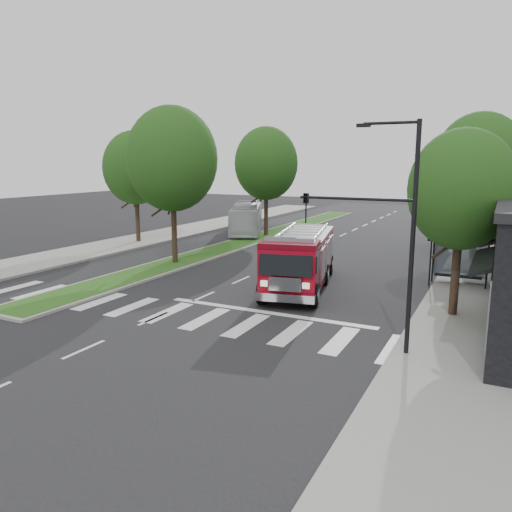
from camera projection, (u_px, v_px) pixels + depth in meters
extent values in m
plane|color=black|center=(203.00, 297.00, 24.98)|extent=(140.00, 140.00, 0.00)
cube|color=gray|center=(485.00, 280.00, 28.29)|extent=(5.00, 80.00, 0.15)
cube|color=gray|center=(117.00, 245.00, 40.11)|extent=(5.00, 80.00, 0.15)
cube|color=gray|center=(256.00, 239.00, 43.42)|extent=(3.00, 50.00, 0.14)
cube|color=#294814|center=(256.00, 238.00, 43.41)|extent=(2.60, 49.50, 0.02)
cylinder|color=black|center=(430.00, 263.00, 26.96)|extent=(0.08, 0.08, 2.50)
cylinder|color=black|center=(487.00, 268.00, 25.74)|extent=(0.08, 0.08, 2.50)
cylinder|color=black|center=(433.00, 259.00, 28.02)|extent=(0.08, 0.08, 2.50)
cylinder|color=black|center=(488.00, 264.00, 26.79)|extent=(0.08, 0.08, 2.50)
cube|color=black|center=(461.00, 240.00, 26.64)|extent=(3.20, 1.60, 0.12)
cube|color=#8C99A5|center=(460.00, 260.00, 27.48)|extent=(2.80, 0.04, 1.80)
cube|color=black|center=(458.00, 276.00, 27.01)|extent=(2.40, 0.40, 0.08)
cylinder|color=black|center=(455.00, 275.00, 21.35)|extent=(0.36, 0.36, 3.74)
ellipsoid|color=#0F360E|center=(462.00, 189.00, 20.67)|extent=(4.40, 4.40, 5.06)
cylinder|color=black|center=(473.00, 233.00, 31.85)|extent=(0.36, 0.36, 4.40)
ellipsoid|color=#0F360E|center=(479.00, 164.00, 31.05)|extent=(5.60, 5.60, 6.44)
cylinder|color=black|center=(481.00, 220.00, 40.68)|extent=(0.36, 0.36, 3.96)
ellipsoid|color=#0F360E|center=(485.00, 172.00, 39.96)|extent=(5.00, 5.00, 5.75)
cylinder|color=black|center=(174.00, 230.00, 32.45)|extent=(0.36, 0.36, 4.62)
ellipsoid|color=#0F360E|center=(172.00, 159.00, 31.61)|extent=(5.80, 5.80, 6.67)
cylinder|color=black|center=(266.00, 212.00, 44.79)|extent=(0.36, 0.36, 4.40)
ellipsoid|color=#0F360E|center=(266.00, 163.00, 43.99)|extent=(5.60, 5.60, 6.44)
cylinder|color=black|center=(138.00, 218.00, 41.27)|extent=(0.36, 0.36, 4.18)
ellipsoid|color=#0F360E|center=(135.00, 168.00, 40.51)|extent=(5.20, 5.20, 5.98)
cylinder|color=black|center=(412.00, 243.00, 16.56)|extent=(0.16, 0.16, 8.00)
cylinder|color=black|center=(391.00, 123.00, 16.23)|extent=(1.80, 0.10, 0.10)
cube|color=black|center=(364.00, 125.00, 16.63)|extent=(0.45, 0.20, 0.12)
cylinder|color=black|center=(355.00, 199.00, 17.17)|extent=(4.00, 0.10, 0.10)
imported|color=black|center=(306.00, 208.00, 18.03)|extent=(0.18, 0.22, 1.10)
cylinder|color=black|center=(466.00, 198.00, 37.23)|extent=(0.16, 0.16, 8.00)
cylinder|color=black|center=(457.00, 145.00, 36.89)|extent=(1.80, 0.10, 0.10)
cube|color=black|center=(444.00, 145.00, 37.30)|extent=(0.45, 0.20, 0.12)
cube|color=#610510|center=(300.00, 278.00, 26.78)|extent=(4.54, 9.31, 0.27)
cube|color=maroon|center=(303.00, 254.00, 27.38)|extent=(4.08, 7.23, 2.13)
cube|color=maroon|center=(289.00, 270.00, 23.43)|extent=(3.01, 2.45, 2.24)
cube|color=#B2B2B7|center=(303.00, 234.00, 27.18)|extent=(4.08, 7.23, 0.13)
cylinder|color=#B2B2B7|center=(286.00, 230.00, 27.36)|extent=(1.49, 6.26, 0.11)
cylinder|color=#B2B2B7|center=(321.00, 231.00, 26.91)|extent=(1.49, 6.26, 0.11)
cube|color=silver|center=(284.00, 298.00, 22.45)|extent=(2.78, 0.96, 0.37)
cube|color=#8C99A5|center=(290.00, 240.00, 23.16)|extent=(2.37, 0.87, 0.19)
cylinder|color=black|center=(262.00, 292.00, 23.61)|extent=(0.62, 1.22, 1.17)
cylinder|color=black|center=(314.00, 295.00, 23.03)|extent=(0.62, 1.22, 1.17)
cylinder|color=black|center=(281.00, 272.00, 27.87)|extent=(0.62, 1.22, 1.17)
cylinder|color=black|center=(325.00, 274.00, 27.29)|extent=(0.62, 1.22, 1.17)
cylinder|color=black|center=(289.00, 263.00, 30.31)|extent=(0.62, 1.22, 1.17)
cylinder|color=black|center=(329.00, 265.00, 29.73)|extent=(0.62, 1.22, 1.17)
imported|color=silver|center=(247.00, 218.00, 46.90)|extent=(6.45, 10.55, 2.91)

